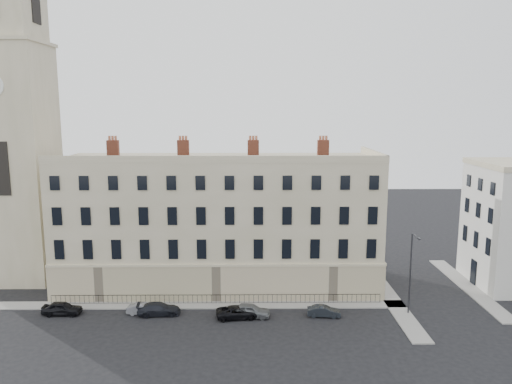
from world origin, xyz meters
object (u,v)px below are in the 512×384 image
at_px(streetlamp, 411,270).
at_px(car_f, 324,311).
at_px(car_b, 144,309).
at_px(car_e, 250,310).
at_px(car_c, 159,309).
at_px(car_d, 238,312).
at_px(car_a, 62,308).

bearing_deg(streetlamp, car_f, -168.98).
xyz_separation_m(car_b, car_e, (10.80, -0.77, 0.13)).
xyz_separation_m(car_c, car_d, (8.00, -0.80, -0.03)).
bearing_deg(car_b, car_a, 96.57).
bearing_deg(car_e, streetlamp, -80.97).
distance_m(car_a, car_c, 9.79).
bearing_deg(car_f, car_e, 96.54).
height_order(car_b, streetlamp, streetlamp).
relative_size(car_f, streetlamp, 0.40).
distance_m(car_e, streetlamp, 16.55).
relative_size(car_b, streetlamp, 0.40).
xyz_separation_m(car_d, streetlamp, (17.30, 0.69, 4.07)).
height_order(car_e, streetlamp, streetlamp).
bearing_deg(car_f, car_d, 97.71).
distance_m(car_a, streetlamp, 35.32).
xyz_separation_m(car_a, car_e, (19.04, -0.79, 0.01)).
relative_size(car_d, streetlamp, 0.51).
bearing_deg(car_a, car_b, -89.76).
xyz_separation_m(car_c, car_f, (16.61, -0.57, -0.08)).
bearing_deg(car_f, car_a, 94.56).
relative_size(car_a, car_f, 1.18).
height_order(car_a, car_f, car_a).
relative_size(car_a, car_c, 0.90).
height_order(car_c, car_f, car_c).
distance_m(car_b, car_c, 1.56).
relative_size(car_a, car_d, 0.91).
bearing_deg(car_d, car_b, 76.75).
relative_size(car_b, car_d, 0.78).
height_order(car_b, car_c, car_c).
xyz_separation_m(car_f, streetlamp, (8.69, 0.46, 4.12)).
bearing_deg(car_b, car_d, -89.02).
height_order(car_b, car_e, car_e).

